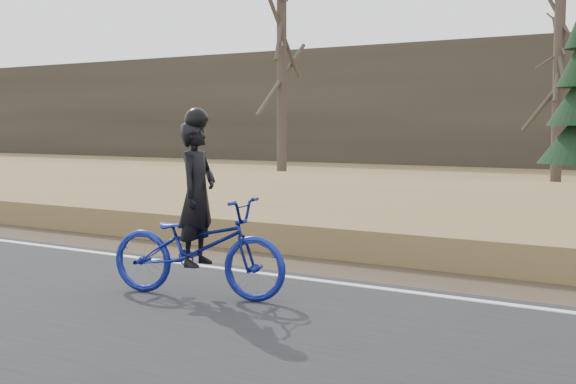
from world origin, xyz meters
The scene contains 5 objects.
ground centered at (0.00, 0.00, 0.00)m, with size 120.00×120.00×0.00m, color brown.
edge_line centered at (0.00, 0.20, 0.07)m, with size 120.00×0.12×0.01m, color silver.
cyclist centered at (-3.55, -1.30, 0.72)m, with size 2.22×1.17×2.09m.
bare_tree_far_left centered at (-13.72, 15.26, 3.77)m, with size 0.36×0.36×7.55m, color #493D35.
bare_tree_left centered at (-5.26, 19.08, 3.47)m, with size 0.36×0.36×6.95m, color #493D35.
Camera 1 is at (2.17, -8.03, 1.96)m, focal length 50.00 mm.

